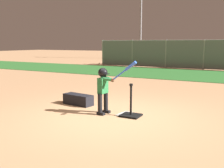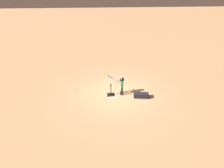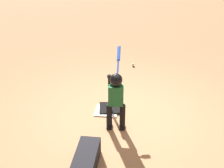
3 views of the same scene
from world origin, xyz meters
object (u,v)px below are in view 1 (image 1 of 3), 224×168
batting_tee (131,112)px  bleachers_far_right (127,57)px  equipment_bag (78,100)px  batter_child (104,85)px  bleachers_left_center (199,61)px

batting_tee → bleachers_far_right: (-6.18, 13.09, 0.49)m
equipment_bag → batter_child: bearing=-15.7°
bleachers_left_center → equipment_bag: bearing=-94.3°
bleachers_far_right → equipment_bag: bearing=-70.6°
equipment_bag → bleachers_far_right: bearing=117.6°
batter_child → bleachers_far_right: size_ratio=0.36×
batter_child → bleachers_far_right: 14.32m
batting_tee → equipment_bag: batting_tee is taller
equipment_bag → batting_tee: bearing=-4.1°
batter_child → equipment_bag: 1.31m
batter_child → bleachers_left_center: size_ratio=0.36×
batter_child → bleachers_far_right: bearing=112.8°
batter_child → bleachers_left_center: 13.00m
bleachers_far_right → batting_tee: bearing=-64.7°
bleachers_far_right → batter_child: bearing=-67.2°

